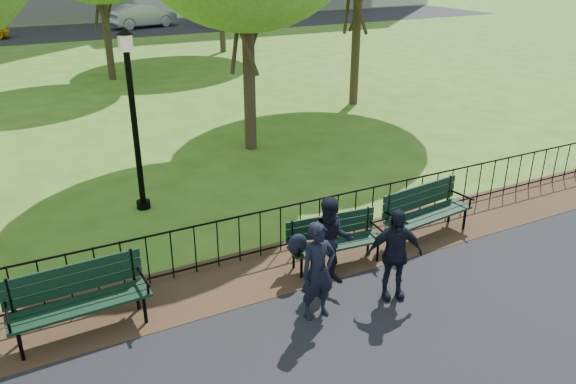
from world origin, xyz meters
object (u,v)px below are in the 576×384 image
person_mid (331,242)px  park_bench_left_a (77,293)px  park_bench_main (322,238)px  lamppost (134,116)px  sedan_dark (244,13)px  person_left (318,271)px  park_bench_right_a (425,206)px  sedan_silver (142,16)px  person_right (394,254)px

person_mid → park_bench_left_a: bearing=-166.5°
park_bench_main → lamppost: (-2.12, 3.83, 1.45)m
park_bench_left_a → sedan_dark: size_ratio=0.34×
park_bench_main → lamppost: bearing=124.3°
person_left → park_bench_main: bearing=57.1°
person_left → park_bench_right_a: bearing=23.4°
park_bench_main → sedan_silver: size_ratio=0.37×
park_bench_main → lamppost: size_ratio=0.49×
park_bench_left_a → person_right: bearing=-19.1°
park_bench_right_a → lamppost: bearing=133.7°
sedan_silver → sedan_dark: bearing=-121.1°
park_bench_left_a → park_bench_right_a: 6.29m
park_bench_main → person_mid: size_ratio=1.20×
park_bench_left_a → person_mid: person_mid is taller
park_bench_right_a → person_right: (-1.82, -1.41, 0.15)m
park_bench_main → sedan_dark: sedan_dark is taller
park_bench_main → sedan_dark: 34.25m
park_bench_right_a → lamppost: (-4.46, 3.70, 1.41)m
person_mid → person_right: 1.02m
sedan_silver → sedan_dark: sedan_dark is taller
park_bench_left_a → lamppost: (1.82, 3.74, 1.40)m
sedan_silver → park_bench_right_a: bearing=159.7°
park_bench_main → park_bench_right_a: park_bench_right_a is taller
person_left → person_right: (1.30, -0.09, -0.01)m
person_left → sedan_dark: (13.16, 33.11, 0.07)m
park_bench_right_a → lamppost: size_ratio=0.52×
park_bench_main → person_mid: (-0.13, -0.48, 0.19)m
park_bench_main → person_right: 1.39m
lamppost → person_right: (2.64, -5.11, -1.26)m
lamppost → sedan_silver: 31.06m
park_bench_right_a → sedan_silver: sedan_silver is taller
park_bench_left_a → person_mid: bearing=-10.7°
park_bench_left_a → person_left: (3.17, -1.27, 0.15)m
park_bench_left_a → person_left: person_left is taller
sedan_silver → lamppost: bearing=150.9°
lamppost → sedan_silver: (7.60, 30.09, -1.21)m
park_bench_main → lamppost: lamppost is taller
person_mid → sedan_silver: (5.60, 34.41, 0.05)m
park_bench_right_a → person_left: person_left is taller
person_right → sedan_silver: 35.55m
park_bench_main → person_right: (0.52, -1.27, 0.19)m
sedan_dark → person_left: bearing=161.9°
park_bench_left_a → sedan_silver: (9.42, 33.83, 0.19)m
park_bench_main → sedan_silver: bearing=86.2°
park_bench_right_a → person_left: 3.39m
lamppost → person_mid: lamppost is taller
park_bench_main → sedan_silver: sedan_silver is taller
sedan_dark → person_mid: bearing=162.4°
person_mid → person_right: (0.65, -0.79, -0.00)m
park_bench_left_a → person_right: person_right is taller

